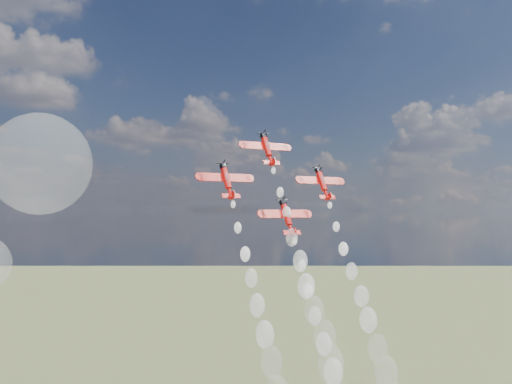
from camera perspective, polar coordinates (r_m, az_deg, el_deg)
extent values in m
cylinder|color=red|center=(156.09, 1.01, 4.37)|extent=(1.57, 4.11, 5.88)
cylinder|color=black|center=(157.65, 0.73, 5.32)|extent=(1.79, 2.11, 1.83)
cube|color=red|center=(156.53, 0.91, 4.39)|extent=(13.67, 1.27, 2.10)
cube|color=white|center=(154.75, -0.28, 4.44)|extent=(5.38, 0.32, 0.56)
cube|color=white|center=(158.56, 2.04, 4.29)|extent=(5.38, 0.32, 0.56)
cube|color=red|center=(153.55, 1.50, 2.83)|extent=(4.93, 0.70, 1.15)
cube|color=red|center=(152.85, 1.67, 2.93)|extent=(0.16, 2.37, 2.18)
ellipsoid|color=silver|center=(155.60, 1.12, 4.46)|extent=(1.23, 2.27, 2.97)
cone|color=red|center=(154.05, 1.40, 3.09)|extent=(1.57, 2.75, 3.31)
cylinder|color=red|center=(144.34, -2.86, 1.36)|extent=(1.57, 4.11, 5.88)
cylinder|color=black|center=(145.82, -3.13, 2.42)|extent=(1.79, 2.11, 1.83)
cube|color=red|center=(144.79, -2.95, 1.39)|extent=(13.67, 1.27, 2.10)
cube|color=white|center=(143.24, -4.29, 1.40)|extent=(5.38, 0.32, 0.56)
cube|color=white|center=(146.63, -1.69, 1.33)|extent=(5.38, 0.32, 0.56)
cube|color=red|center=(141.95, -2.40, -0.36)|extent=(4.93, 0.70, 1.15)
cube|color=red|center=(141.21, -2.24, -0.27)|extent=(0.16, 2.37, 2.18)
ellipsoid|color=silver|center=(143.82, -2.75, 1.44)|extent=(1.23, 2.27, 2.97)
cone|color=red|center=(142.43, -2.49, -0.07)|extent=(1.57, 2.75, 3.31)
cylinder|color=red|center=(159.49, 6.27, 1.07)|extent=(1.57, 4.11, 5.88)
cylinder|color=black|center=(160.83, 5.95, 2.04)|extent=(1.79, 2.11, 1.83)
cube|color=red|center=(159.90, 6.16, 1.11)|extent=(13.67, 1.27, 2.10)
cube|color=white|center=(157.82, 5.05, 1.12)|extent=(5.38, 0.32, 0.56)
cube|color=white|center=(162.21, 7.18, 1.05)|extent=(5.38, 0.32, 0.56)
cube|color=red|center=(157.33, 6.82, -0.48)|extent=(4.93, 0.70, 1.15)
cube|color=red|center=(156.66, 7.00, -0.41)|extent=(0.16, 2.37, 2.18)
ellipsoid|color=silver|center=(159.02, 6.39, 1.15)|extent=(1.23, 2.27, 2.97)
cone|color=red|center=(157.76, 6.70, -0.22)|extent=(1.57, 2.75, 3.31)
cylinder|color=red|center=(147.31, 2.90, -2.14)|extent=(1.57, 4.11, 5.88)
cylinder|color=black|center=(148.55, 2.59, -1.06)|extent=(1.79, 2.11, 1.83)
cube|color=red|center=(147.73, 2.80, -2.09)|extent=(13.67, 1.27, 2.10)
cube|color=white|center=(145.85, 1.55, -2.12)|extent=(5.38, 0.32, 0.56)
cube|color=white|center=(149.88, 3.96, -2.11)|extent=(5.38, 0.32, 0.56)
cube|color=red|center=(145.32, 3.45, -3.87)|extent=(4.93, 0.70, 1.15)
cube|color=red|center=(144.61, 3.64, -3.80)|extent=(0.16, 2.37, 2.18)
ellipsoid|color=silver|center=(146.81, 3.03, -2.06)|extent=(1.23, 2.27, 2.97)
cone|color=red|center=(145.72, 3.34, -3.57)|extent=(1.57, 2.75, 3.31)
sphere|color=white|center=(152.56, 1.67, 2.05)|extent=(1.05, 1.05, 1.05)
sphere|color=white|center=(149.88, 2.31, -0.02)|extent=(1.56, 1.56, 1.56)
sphere|color=white|center=(147.41, 2.92, -2.04)|extent=(2.08, 2.08, 2.08)
sphere|color=white|center=(145.23, 3.42, -4.34)|extent=(2.59, 2.59, 2.59)
sphere|color=white|center=(143.51, 4.24, -6.57)|extent=(3.10, 3.10, 3.10)
sphere|color=white|center=(141.57, 4.81, -8.93)|extent=(3.61, 3.61, 3.61)
sphere|color=white|center=(139.81, 5.55, -11.19)|extent=(4.12, 4.12, 4.12)
sphere|color=white|center=(138.39, 6.58, -13.56)|extent=(4.63, 4.63, 4.63)
sphere|color=white|center=(137.28, 7.14, -15.95)|extent=(5.14, 5.14, 5.14)
sphere|color=white|center=(141.09, -2.19, -1.18)|extent=(1.05, 1.05, 1.05)
sphere|color=white|center=(138.60, -1.75, -3.42)|extent=(1.56, 1.56, 1.56)
sphere|color=white|center=(136.49, -1.04, -5.93)|extent=(2.08, 2.08, 2.08)
sphere|color=white|center=(133.86, -0.47, -8.19)|extent=(2.59, 2.59, 2.59)
sphere|color=white|center=(132.74, 0.10, -10.74)|extent=(3.10, 3.10, 3.10)
sphere|color=white|center=(131.45, 0.84, -13.41)|extent=(3.61, 3.61, 3.61)
sphere|color=white|center=(129.50, 1.49, -15.88)|extent=(4.12, 4.12, 4.12)
sphere|color=white|center=(156.69, 7.04, -1.25)|extent=(1.05, 1.05, 1.05)
sphere|color=white|center=(154.20, 7.65, -3.30)|extent=(1.56, 1.56, 1.56)
sphere|color=white|center=(152.12, 8.32, -5.39)|extent=(2.08, 2.08, 2.08)
sphere|color=white|center=(150.50, 9.09, -7.47)|extent=(2.59, 2.59, 2.59)
sphere|color=white|center=(148.91, 10.01, -9.75)|extent=(3.10, 3.10, 3.10)
sphere|color=white|center=(147.08, 10.64, -11.89)|extent=(3.61, 3.61, 3.61)
sphere|color=white|center=(146.25, 11.51, -14.41)|extent=(4.12, 4.12, 4.12)
sphere|color=white|center=(145.94, 12.28, -16.46)|extent=(4.63, 4.63, 4.63)
sphere|color=white|center=(144.57, 3.70, -4.70)|extent=(1.05, 1.05, 1.05)
sphere|color=white|center=(142.64, 4.40, -6.94)|extent=(1.56, 1.56, 1.56)
sphere|color=white|center=(140.53, 4.99, -9.34)|extent=(2.08, 2.08, 2.08)
sphere|color=white|center=(139.46, 5.64, -11.65)|extent=(2.59, 2.59, 2.59)
sphere|color=white|center=(138.42, 6.49, -14.17)|extent=(3.10, 3.10, 3.10)
sphere|color=white|center=(137.52, 7.36, -16.61)|extent=(3.61, 3.61, 3.61)
sphere|color=white|center=(131.06, -19.86, 2.53)|extent=(21.03, 21.03, 21.03)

